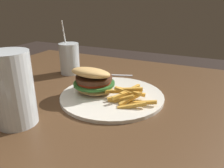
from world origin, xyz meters
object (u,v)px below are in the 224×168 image
Objects in this scene: meal_plate_near at (103,88)px; juice_glass at (70,59)px; spoon at (97,73)px; beer_glass at (13,91)px.

meal_plate_near is 0.27m from juice_glass.
juice_glass is 0.12m from spoon.
meal_plate_near is at bearing 146.99° from juice_glass.
juice_glass is at bearing -7.67° from spoon.
meal_plate_near is 1.78× the size of beer_glass.
beer_glass is 0.39m from juice_glass.
juice_glass reaches higher than meal_plate_near.
meal_plate_near is 0.26m from beer_glass.
spoon is at bearing -90.50° from beer_glass.
beer_glass is 1.02× the size of spoon.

